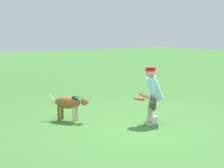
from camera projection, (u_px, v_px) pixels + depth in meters
ground_plane at (142, 128)px, 6.34m from camera, size 60.00×60.00×0.00m
person at (153, 93)px, 6.59m from camera, size 0.71×0.58×1.29m
dog at (69, 103)px, 6.80m from camera, size 0.72×0.85×0.61m
frisbee_flying at (77, 97)px, 6.74m from camera, size 0.27×0.28×0.11m
frisbee_held at (139, 99)px, 6.41m from camera, size 0.33×0.33×0.08m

